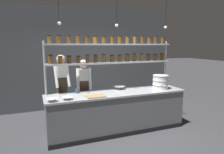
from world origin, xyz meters
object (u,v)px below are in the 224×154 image
Objects in this scene: chef_left at (62,85)px; prep_bowl_near_left at (52,100)px; serving_cup_front at (77,91)px; prep_bowl_center_front at (67,98)px; cutting_board at (96,96)px; container_stack at (160,82)px; spice_shelf_unit at (112,54)px; prep_bowl_center_back at (119,88)px; chef_center at (84,88)px.

prep_bowl_near_left is (-0.32, -1.04, -0.07)m from chef_left.
chef_left reaches higher than serving_cup_front.
serving_cup_front is (0.29, 0.47, 0.02)m from prep_bowl_center_front.
prep_bowl_center_front is (-0.58, -0.01, 0.02)m from cutting_board.
container_stack is 3.92× the size of serving_cup_front.
spice_shelf_unit is 1.37m from container_stack.
prep_bowl_near_left is (-1.45, -0.58, -0.82)m from spice_shelf_unit.
prep_bowl_near_left is at bearing -175.56° from container_stack.
cutting_board is 4.11× the size of serving_cup_front.
cutting_board is 0.55m from serving_cup_front.
container_stack is at bearing 4.44° from prep_bowl_near_left.
chef_left is 0.61m from serving_cup_front.
prep_bowl_center_front is at bearing -154.42° from spice_shelf_unit.
chef_left is 4.60× the size of container_stack.
prep_bowl_center_front is 0.75× the size of prep_bowl_center_back.
prep_bowl_center_back is at bearing 161.70° from container_stack.
prep_bowl_center_front is at bearing -159.69° from prep_bowl_center_back.
prep_bowl_near_left is 1.70m from prep_bowl_center_back.
prep_bowl_near_left is 0.77m from serving_cup_front.
spice_shelf_unit is 1.43m from chef_left.
spice_shelf_unit is at bearing 21.81° from prep_bowl_near_left.
spice_shelf_unit is 0.83m from prep_bowl_center_back.
container_stack is at bearing 4.32° from prep_bowl_center_front.
prep_bowl_center_front is (0.29, 0.03, -0.00)m from prep_bowl_near_left.
container_stack is 1.71m from cutting_board.
chef_left is (-1.13, 0.47, -0.75)m from spice_shelf_unit.
prep_bowl_center_back is (1.62, 0.52, 0.01)m from prep_bowl_near_left.
chef_center reaches higher than container_stack.
prep_bowl_near_left reaches higher than cutting_board.
prep_bowl_center_back is (0.74, 0.48, 0.03)m from cutting_board.
chef_left is at bearing 159.50° from container_stack.
prep_bowl_center_front is at bearing -99.86° from chef_left.
prep_bowl_near_left is at bearing -174.68° from prep_bowl_center_front.
prep_bowl_center_front is at bearing -179.33° from cutting_board.
spice_shelf_unit is at bearing 43.83° from cutting_board.
prep_bowl_near_left is 0.78× the size of prep_bowl_center_back.
container_stack is (2.26, -0.84, 0.07)m from chef_left.
serving_cup_front is at bearing 171.55° from container_stack.
cutting_board is at bearing -69.48° from chef_left.
container_stack reaches higher than serving_cup_front.
spice_shelf_unit reaches higher than prep_bowl_center_back.
prep_bowl_center_front is at bearing -113.61° from chef_center.
prep_bowl_near_left is at bearing -139.56° from serving_cup_front.
spice_shelf_unit is at bearing 25.58° from prep_bowl_center_front.
prep_bowl_center_back is (1.30, -0.53, -0.06)m from chef_left.
prep_bowl_center_back is at bearing -19.43° from spice_shelf_unit.
chef_center is 1.20m from prep_bowl_near_left.
chef_center reaches higher than prep_bowl_center_front.
chef_center is at bearing 46.54° from prep_bowl_near_left.
prep_bowl_center_front is (-2.28, -0.17, -0.14)m from container_stack.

